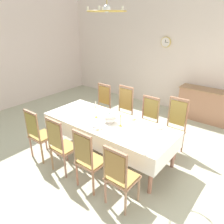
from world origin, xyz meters
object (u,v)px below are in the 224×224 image
Objects in this scene: chair_south_a at (39,134)px; bowl_near_right at (130,118)px; dining_table at (108,125)px; sideboard at (205,105)px; spoon_primary at (101,130)px; chair_north_c at (147,120)px; candlestick_west at (96,111)px; chair_south_d at (120,175)px; chair_south_b at (62,145)px; chair_north_b at (123,111)px; chair_north_d at (174,127)px; mounted_clock at (166,42)px; chair_north_a at (101,105)px; chair_south_c at (89,159)px; spoon_secondary at (135,120)px; chandelier at (107,10)px; candlestick_east at (121,120)px; bowl_near_left at (95,128)px; soup_tureen at (110,118)px; bowl_far_left at (159,127)px.

chair_south_a is 1.85m from bowl_near_right.
dining_table is 1.89× the size of sideboard.
chair_north_c is at bearing 89.63° from spoon_primary.
chair_south_d is at bearing -35.42° from candlestick_west.
chair_south_a is 1.02× the size of chair_south_d.
candlestick_west is at bearing 90.25° from chair_south_b.
chair_north_b is 1.32m from chair_north_d.
chair_south_d is 3.54× the size of mounted_clock.
dining_table is 1.38m from chair_north_a.
chair_north_b reaches higher than chair_north_a.
chair_north_d reaches higher than chair_north_c.
chair_south_b is at bearing -89.75° from candlestick_west.
chair_south_c is 6.34× the size of spoon_secondary.
chair_north_d is (0.64, 0.01, 0.04)m from chair_north_c.
bowl_near_right is at bearing 46.07° from chair_south_a.
chair_south_a is 2.63m from chandelier.
chair_north_c is (0.00, 1.89, -0.01)m from chair_south_c.
candlestick_east reaches higher than spoon_primary.
bowl_near_left is (-1.00, -1.32, 0.19)m from chair_north_d.
chair_north_a is at bearing 90.00° from chair_south_a.
chair_south_a is at bearing 70.04° from chair_north_b.
candlestick_east is (-0.06, 0.95, 0.33)m from chair_south_c.
bowl_near_left is (-1.00, 0.57, 0.23)m from chair_south_d.
dining_table is 2.49× the size of chair_south_a.
chair_north_b reaches higher than dining_table.
chair_north_a reaches higher than sideboard.
chair_south_b reaches higher than spoon_secondary.
chair_south_a reaches higher than soup_tureen.
bowl_near_right is 1.04× the size of spoon_secondary.
spoon_primary is (0.43, -1.30, 0.18)m from chair_north_b.
chair_north_b is at bearing 103.49° from bowl_near_left.
chair_north_c is 1.22m from candlestick_west.
chair_south_b is 6.49× the size of bowl_far_left.
chair_north_a is 0.94× the size of chair_north_d.
sideboard is at bearing 72.91° from bowl_near_left.
candlestick_east reaches higher than dining_table.
chair_north_a is at bearing 125.88° from candlestick_west.
dining_table is 3.18m from sideboard.
chair_north_d is 1.67m from bowl_near_left.
mounted_clock is at bearing -57.77° from chair_north_d.
chair_south_b is 2.01m from chair_north_c.
bowl_far_left is 0.54m from spoon_secondary.
chair_south_d is 1.38m from soup_tureen.
mounted_clock is 0.46× the size of chandelier.
chair_north_a is 0.94× the size of chair_north_b.
chair_north_a is 1.67m from bowl_near_left.
bowl_far_left is (1.24, 0.41, -0.12)m from candlestick_west.
dining_table is at bearing -156.19° from bowl_far_left.
chair_north_a is at bearing 45.03° from sideboard.
spoon_primary is 0.12× the size of sideboard.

